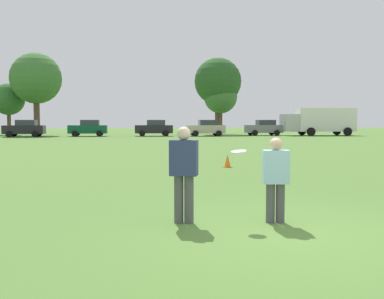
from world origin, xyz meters
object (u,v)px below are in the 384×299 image
(frisbee, at_px, (239,152))
(traffic_cone, at_px, (228,161))
(player_defender, at_px, (276,175))
(parked_car_mid_left, at_px, (88,128))
(player_thrower, at_px, (184,169))
(parked_car_near_left, at_px, (25,128))
(parked_car_mid_right, at_px, (206,128))
(box_truck, at_px, (319,121))
(parked_car_center, at_px, (154,128))
(parked_car_near_right, at_px, (264,128))

(frisbee, bearing_deg, traffic_cone, 79.83)
(player_defender, relative_size, parked_car_mid_left, 0.35)
(player_defender, bearing_deg, player_thrower, 174.04)
(parked_car_near_left, bearing_deg, parked_car_mid_left, 7.81)
(parked_car_mid_left, height_order, parked_car_mid_right, same)
(parked_car_mid_right, distance_m, box_truck, 13.50)
(player_defender, bearing_deg, parked_car_mid_left, 100.51)
(player_thrower, distance_m, player_defender, 1.58)
(traffic_cone, bearing_deg, box_truck, 62.19)
(parked_car_mid_left, bearing_deg, box_truck, -0.67)
(parked_car_mid_left, distance_m, parked_car_center, 7.26)
(parked_car_mid_right, bearing_deg, player_thrower, -99.11)
(player_thrower, distance_m, box_truck, 46.93)
(frisbee, height_order, parked_car_center, parked_car_center)
(box_truck, bearing_deg, parked_car_center, 179.49)
(frisbee, distance_m, box_truck, 46.64)
(parked_car_mid_left, relative_size, parked_car_center, 1.00)
(parked_car_near_left, bearing_deg, frisbee, -71.64)
(box_truck, bearing_deg, player_thrower, -115.49)
(player_thrower, relative_size, parked_car_mid_right, 0.39)
(player_thrower, bearing_deg, box_truck, 64.51)
(parked_car_near_right, distance_m, box_truck, 6.55)
(player_defender, relative_size, parked_car_mid_right, 0.35)
(parked_car_near_left, xyz_separation_m, parked_car_mid_left, (6.59, 0.90, 0.00))
(player_defender, distance_m, parked_car_mid_left, 43.56)
(frisbee, distance_m, parked_car_near_right, 45.03)
(parked_car_mid_left, xyz_separation_m, parked_car_near_right, (20.11, 0.39, 0.00))
(box_truck, bearing_deg, parked_car_near_left, -178.97)
(parked_car_near_left, height_order, parked_car_near_right, same)
(traffic_cone, distance_m, parked_car_mid_left, 34.94)
(frisbee, bearing_deg, parked_car_mid_left, 99.69)
(box_truck, bearing_deg, player_defender, -113.65)
(player_defender, relative_size, traffic_cone, 3.06)
(parked_car_near_left, bearing_deg, parked_car_center, 3.17)
(parked_car_mid_left, distance_m, parked_car_near_right, 20.11)
(player_thrower, relative_size, parked_car_near_left, 0.39)
(traffic_cone, height_order, box_truck, box_truck)
(traffic_cone, distance_m, box_truck, 37.86)
(parked_car_center, bearing_deg, player_defender, -89.08)
(frisbee, bearing_deg, player_defender, -4.42)
(frisbee, bearing_deg, parked_car_near_left, 108.36)
(box_truck, bearing_deg, parked_car_mid_left, 179.33)
(parked_car_near_left, bearing_deg, parked_car_mid_right, 0.45)
(player_defender, relative_size, parked_car_center, 0.35)
(parked_car_near_left, height_order, parked_car_mid_right, same)
(player_defender, distance_m, parked_car_center, 42.70)
(parked_car_center, bearing_deg, traffic_cone, -87.17)
(player_defender, xyz_separation_m, parked_car_mid_right, (5.15, 42.08, 0.10))
(parked_car_near_left, xyz_separation_m, parked_car_near_right, (26.70, 1.29, 0.00))
(player_defender, bearing_deg, box_truck, 66.35)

